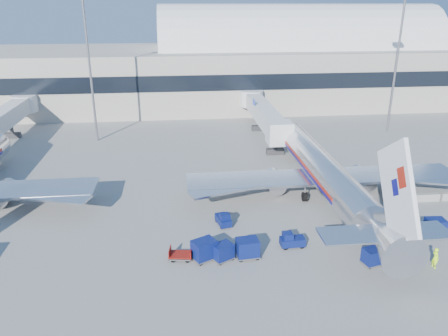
{
  "coord_description": "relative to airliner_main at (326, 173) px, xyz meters",
  "views": [
    {
      "loc": [
        -6.76,
        -40.71,
        21.51
      ],
      "look_at": [
        -1.64,
        6.0,
        3.5
      ],
      "focal_mm": 35.0,
      "sensor_mm": 36.0,
      "label": 1
    }
  ],
  "objects": [
    {
      "name": "terminal",
      "position": [
        -23.6,
        51.46,
        4.6
      ],
      "size": [
        170.0,
        28.15,
        21.0
      ],
      "color": "#B2AA9E",
      "rests_on": "ground"
    },
    {
      "name": "barrier_near",
      "position": [
        8.0,
        -2.51,
        -2.48
      ],
      "size": [
        3.0,
        0.55,
        0.9
      ],
      "primitive_type": "cube",
      "color": "#9E9E96",
      "rests_on": "ground"
    },
    {
      "name": "cart_train_a",
      "position": [
        -11.0,
        -11.92,
        -1.97
      ],
      "size": [
        2.18,
        1.75,
        1.79
      ],
      "rotation": [
        0.0,
        0.0,
        0.1
      ],
      "color": "#0B1552",
      "rests_on": "ground"
    },
    {
      "name": "tug_lead",
      "position": [
        -6.63,
        -10.57,
        -2.25
      ],
      "size": [
        2.31,
        1.23,
        1.48
      ],
      "rotation": [
        0.0,
        0.0,
        0.04
      ],
      "color": "#0B1552",
      "rests_on": "ground"
    },
    {
      "name": "cart_train_b",
      "position": [
        -13.23,
        -12.1,
        -2.09
      ],
      "size": [
        2.21,
        2.04,
        1.57
      ],
      "rotation": [
        0.0,
        0.0,
        0.5
      ],
      "color": "#0B1552",
      "rests_on": "ground"
    },
    {
      "name": "jetbridge_mid",
      "position": [
        -44.4,
        26.3,
        1.0
      ],
      "size": [
        4.4,
        27.5,
        6.25
      ],
      "color": "silver",
      "rests_on": "ground"
    },
    {
      "name": "mast_west",
      "position": [
        -30.0,
        25.49,
        11.87
      ],
      "size": [
        2.0,
        1.2,
        22.6
      ],
      "color": "slate",
      "rests_on": "ground"
    },
    {
      "name": "cart_train_c",
      "position": [
        -14.84,
        -11.84,
        -1.93
      ],
      "size": [
        2.62,
        2.41,
        1.86
      ],
      "rotation": [
        0.0,
        0.0,
        0.48
      ],
      "color": "#0B1552",
      "rests_on": "ground"
    },
    {
      "name": "ramp_worker",
      "position": [
        4.76,
        -15.25,
        -1.98
      ],
      "size": [
        0.52,
        0.73,
        1.9
      ],
      "primitive_type": "imported",
      "rotation": [
        0.0,
        0.0,
        1.67
      ],
      "color": "#BCFF1A",
      "rests_on": "ground"
    },
    {
      "name": "mast_east",
      "position": [
        20.0,
        25.49,
        11.87
      ],
      "size": [
        2.0,
        1.2,
        22.6
      ],
      "color": "slate",
      "rests_on": "ground"
    },
    {
      "name": "cart_open_red",
      "position": [
        -16.92,
        -11.6,
        -2.54
      ],
      "size": [
        2.19,
        1.69,
        0.54
      ],
      "rotation": [
        0.0,
        0.0,
        -0.14
      ],
      "color": "slate",
      "rests_on": "ground"
    },
    {
      "name": "tug_left",
      "position": [
        -12.5,
        -5.73,
        -2.26
      ],
      "size": [
        1.6,
        2.43,
        1.46
      ],
      "rotation": [
        0.0,
        0.0,
        1.8
      ],
      "color": "#0B1552",
      "rests_on": "ground"
    },
    {
      "name": "cart_solo_near",
      "position": [
        -0.35,
        -14.23,
        -2.11
      ],
      "size": [
        2.02,
        1.73,
        1.53
      ],
      "rotation": [
        0.0,
        0.0,
        0.27
      ],
      "color": "#0B1552",
      "rests_on": "ground"
    },
    {
      "name": "barrier_mid",
      "position": [
        11.3,
        -2.51,
        -2.48
      ],
      "size": [
        3.0,
        0.55,
        0.9
      ],
      "primitive_type": "cube",
      "color": "#9E9E96",
      "rests_on": "ground"
    },
    {
      "name": "jetbridge_near",
      "position": [
        -2.4,
        26.3,
        1.0
      ],
      "size": [
        4.4,
        27.5,
        6.25
      ],
      "color": "silver",
      "rests_on": "ground"
    },
    {
      "name": "cart_solo_far",
      "position": [
        7.93,
        -9.89,
        -2.04
      ],
      "size": [
        1.97,
        1.55,
        1.67
      ],
      "rotation": [
        0.0,
        0.0,
        -0.06
      ],
      "color": "#0B1552",
      "rests_on": "ground"
    },
    {
      "name": "airliner_main",
      "position": [
        0.0,
        0.0,
        0.0
      ],
      "size": [
        32.0,
        37.26,
        12.07
      ],
      "color": "silver",
      "rests_on": "ground"
    },
    {
      "name": "ground",
      "position": [
        -10.0,
        -4.51,
        -2.93
      ],
      "size": [
        260.0,
        260.0,
        0.0
      ],
      "primitive_type": "plane",
      "color": "gray",
      "rests_on": "ground"
    },
    {
      "name": "tug_right",
      "position": [
        4.52,
        -7.33,
        -2.21
      ],
      "size": [
        2.66,
        1.91,
        1.57
      ],
      "rotation": [
        0.0,
        0.0,
        -0.32
      ],
      "color": "#0B1552",
      "rests_on": "ground"
    }
  ]
}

